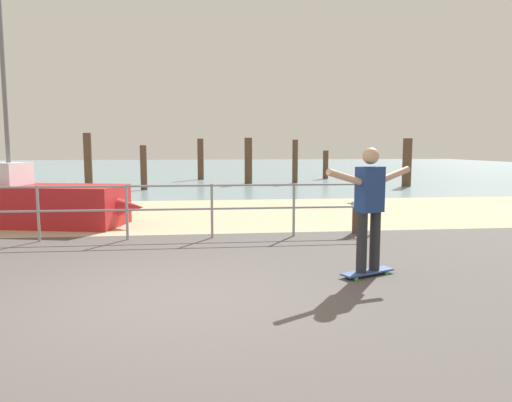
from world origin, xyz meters
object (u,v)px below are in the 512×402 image
object	(u,v)px
skateboard	(368,272)
sailboat	(30,202)
skateboarder	(370,202)
seagull	(358,203)
bollard_short	(357,220)

from	to	relation	value
skateboard	sailboat	bearing A→B (deg)	140.94
sailboat	skateboarder	world-z (taller)	sailboat
seagull	sailboat	bearing A→B (deg)	165.42
skateboarder	seagull	bearing A→B (deg)	73.95
skateboarder	seagull	world-z (taller)	skateboarder
skateboard	bollard_short	distance (m)	3.19
sailboat	skateboarder	size ratio (longest dim) A/B	3.32
sailboat	skateboard	world-z (taller)	sailboat
skateboard	skateboarder	bearing A→B (deg)	-165.96
sailboat	seagull	distance (m)	7.10
skateboarder	bollard_short	xyz separation A→B (m)	(0.87, 3.06, -0.74)
skateboarder	sailboat	bearing A→B (deg)	140.94
skateboard	seagull	xyz separation A→B (m)	(0.88, 3.07, 0.56)
skateboard	seagull	bearing A→B (deg)	73.95
sailboat	skateboarder	bearing A→B (deg)	-39.06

